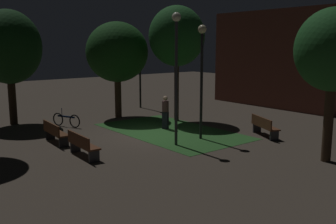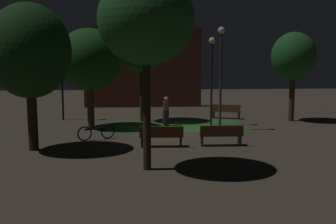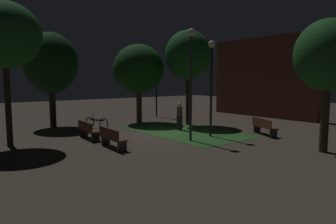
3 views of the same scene
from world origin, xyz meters
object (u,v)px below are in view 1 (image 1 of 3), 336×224
object	(u,v)px
tree_back_right	(117,52)
lamp_post_path_center	(202,63)
lamp_post_near_wall	(140,58)
bench_lawn_edge	(264,126)
pedestrian	(165,111)
lamp_post_plaza_west	(176,58)
tree_near_wall	(177,36)
bench_path_side	(55,132)
tree_tall_center	(334,51)
tree_right_canopy	(9,47)
bench_near_trees	(82,144)
bicycle	(66,120)

from	to	relation	value
tree_back_right	lamp_post_path_center	xyz separation A→B (m)	(6.55, 0.14, -0.35)
tree_back_right	lamp_post_near_wall	size ratio (longest dim) A/B	1.12
bench_lawn_edge	pedestrian	world-z (taller)	pedestrian
lamp_post_plaza_west	pedestrian	xyz separation A→B (m)	(-2.66, 1.55, -2.64)
tree_near_wall	lamp_post_near_wall	world-z (taller)	tree_near_wall
bench_path_side	lamp_post_path_center	bearing A→B (deg)	59.26
tree_tall_center	tree_right_canopy	bearing A→B (deg)	-153.90
tree_right_canopy	lamp_post_path_center	world-z (taller)	tree_right_canopy
lamp_post_near_wall	pedestrian	bearing A→B (deg)	-24.06
tree_back_right	tree_right_canopy	bearing A→B (deg)	-107.86
tree_right_canopy	tree_tall_center	bearing A→B (deg)	26.10
bench_near_trees	tree_near_wall	bearing A→B (deg)	114.13
bench_path_side	bench_lawn_edge	size ratio (longest dim) A/B	0.99
tree_right_canopy	bicycle	xyz separation A→B (m)	(2.29, 1.84, -3.53)
tree_back_right	bicycle	world-z (taller)	tree_back_right
lamp_post_plaza_west	pedestrian	bearing A→B (deg)	149.83
lamp_post_path_center	bicycle	xyz separation A→B (m)	(-5.95, -3.51, -2.90)
bench_near_trees	lamp_post_near_wall	world-z (taller)	lamp_post_near_wall
bench_lawn_edge	lamp_post_near_wall	distance (m)	10.34
tree_right_canopy	pedestrian	distance (m)	8.42
pedestrian	tree_right_canopy	bearing A→B (deg)	-136.80
tree_back_right	tree_tall_center	size ratio (longest dim) A/B	1.00
bench_lawn_edge	tree_tall_center	world-z (taller)	tree_tall_center
lamp_post_plaza_west	pedestrian	distance (m)	4.06
lamp_post_near_wall	bicycle	bearing A→B (deg)	-67.36
tree_near_wall	tree_back_right	size ratio (longest dim) A/B	1.14
lamp_post_path_center	pedestrian	distance (m)	3.47
bench_near_trees	bicycle	world-z (taller)	bicycle
bench_near_trees	tree_back_right	xyz separation A→B (m)	(-5.93, 5.11, 3.12)
tree_back_right	bicycle	distance (m)	4.72
bench_lawn_edge	lamp_post_near_wall	bearing A→B (deg)	178.51
tree_right_canopy	bench_path_side	bearing A→B (deg)	1.02
bench_path_side	tree_tall_center	distance (m)	10.95
tree_near_wall	tree_back_right	xyz separation A→B (m)	(-2.77, -1.93, -0.83)
tree_tall_center	pedestrian	xyz separation A→B (m)	(-7.59, -1.15, -2.95)
bench_path_side	tree_right_canopy	world-z (taller)	tree_right_canopy
lamp_post_near_wall	bicycle	xyz separation A→B (m)	(2.60, -6.24, -2.83)
bench_lawn_edge	bicycle	xyz separation A→B (m)	(-7.38, -5.98, -0.14)
lamp_post_near_wall	lamp_post_plaza_west	bearing A→B (deg)	-26.00
bicycle	pedestrian	xyz separation A→B (m)	(3.44, 3.54, 0.51)
lamp_post_near_wall	tree_right_canopy	bearing A→B (deg)	-87.75
bench_path_side	lamp_post_path_center	world-z (taller)	lamp_post_path_center
tree_near_wall	tree_tall_center	world-z (taller)	tree_near_wall
tree_back_right	bench_path_side	bearing A→B (deg)	-56.15
lamp_post_near_wall	pedestrian	distance (m)	7.01
tree_back_right	lamp_post_plaza_west	bearing A→B (deg)	-11.60
tree_right_canopy	tree_tall_center	world-z (taller)	tree_right_canopy
bench_near_trees	bench_lawn_edge	xyz separation A→B (m)	(2.07, 7.72, 0.00)
bench_lawn_edge	tree_tall_center	distance (m)	5.10
bench_near_trees	bench_lawn_edge	size ratio (longest dim) A/B	0.99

